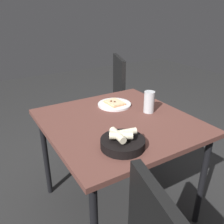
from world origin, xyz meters
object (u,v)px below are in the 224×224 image
Objects in this scene: dining_table at (118,129)px; chair_far at (108,98)px; pizza_plate at (114,104)px; beer_glass at (149,103)px; bread_basket at (123,142)px.

chair_far is (0.40, 0.82, -0.13)m from dining_table.
dining_table is 3.84× the size of pizza_plate.
bread_basket is at bearing -144.84° from beer_glass.
pizza_plate reaches higher than dining_table.
pizza_plate is 1.05× the size of bread_basket.
pizza_plate is at bearing 62.67° from bread_basket.
chair_far is (0.15, 0.82, -0.26)m from beer_glass.
pizza_plate is (0.11, 0.22, 0.08)m from dining_table.
beer_glass reaches higher than pizza_plate.
bread_basket is (-0.26, -0.50, 0.02)m from pizza_plate.
bread_basket is at bearing -117.33° from pizza_plate.
pizza_plate is 0.26× the size of chair_far.
beer_glass reaches higher than dining_table.
bread_basket is 1.57× the size of beer_glass.
dining_table is at bearing -116.01° from chair_far.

